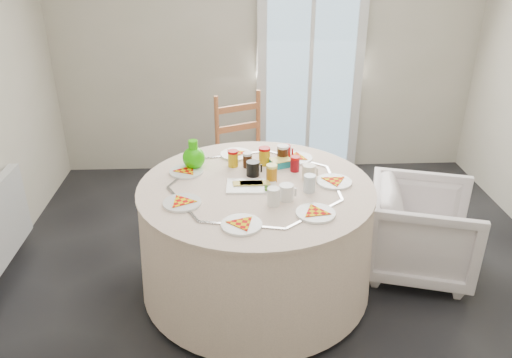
{
  "coord_description": "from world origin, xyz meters",
  "views": [
    {
      "loc": [
        -0.33,
        -2.69,
        2.14
      ],
      "look_at": [
        -0.2,
        0.06,
        0.8
      ],
      "focal_mm": 35.0,
      "sensor_mm": 36.0,
      "label": 1
    }
  ],
  "objects_px": {
    "wooden_chair": "(247,159)",
    "armchair": "(423,222)",
    "table": "(256,237)",
    "green_pitcher": "(194,152)"
  },
  "relations": [
    {
      "from": "wooden_chair",
      "to": "armchair",
      "type": "distance_m",
      "value": 1.5
    },
    {
      "from": "table",
      "to": "green_pitcher",
      "type": "height_order",
      "value": "green_pitcher"
    },
    {
      "from": "armchair",
      "to": "table",
      "type": "bearing_deg",
      "value": 112.02
    },
    {
      "from": "wooden_chair",
      "to": "armchair",
      "type": "xyz_separation_m",
      "value": [
        1.17,
        -0.94,
        -0.08
      ]
    },
    {
      "from": "green_pitcher",
      "to": "table",
      "type": "bearing_deg",
      "value": -36.26
    },
    {
      "from": "wooden_chair",
      "to": "green_pitcher",
      "type": "bearing_deg",
      "value": -139.03
    },
    {
      "from": "table",
      "to": "armchair",
      "type": "relative_size",
      "value": 2.14
    },
    {
      "from": "table",
      "to": "green_pitcher",
      "type": "xyz_separation_m",
      "value": [
        -0.4,
        0.27,
        0.49
      ]
    },
    {
      "from": "table",
      "to": "wooden_chair",
      "type": "relative_size",
      "value": 1.51
    },
    {
      "from": "table",
      "to": "green_pitcher",
      "type": "bearing_deg",
      "value": 145.52
    }
  ]
}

